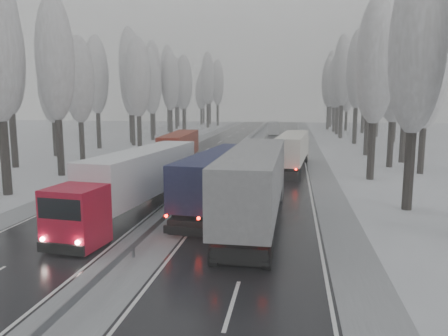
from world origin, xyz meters
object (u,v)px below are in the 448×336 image
(truck_blue_box, at_px, (221,174))
(truck_cream_box, at_px, (294,149))
(truck_grey_tarp, at_px, (256,180))
(truck_red_red, at_px, (178,149))
(box_truck_distant, at_px, (274,128))
(truck_red_white, at_px, (137,179))

(truck_blue_box, xyz_separation_m, truck_cream_box, (4.94, 17.13, -0.01))
(truck_grey_tarp, relative_size, truck_red_red, 1.21)
(truck_cream_box, relative_size, truck_red_red, 1.03)
(box_truck_distant, height_order, truck_red_white, truck_red_white)
(truck_grey_tarp, distance_m, truck_cream_box, 21.05)
(truck_cream_box, bearing_deg, box_truck_distant, 100.26)
(truck_blue_box, distance_m, box_truck_distant, 63.97)
(truck_blue_box, distance_m, truck_red_white, 5.86)
(truck_grey_tarp, height_order, truck_blue_box, truck_grey_tarp)
(truck_grey_tarp, xyz_separation_m, truck_red_white, (-7.70, 0.72, -0.28))
(truck_red_red, bearing_deg, truck_red_white, -86.62)
(box_truck_distant, distance_m, truck_red_white, 67.28)
(truck_red_red, bearing_deg, box_truck_distant, 77.05)
(truck_grey_tarp, distance_m, truck_red_red, 21.70)
(truck_grey_tarp, bearing_deg, truck_red_red, 117.99)
(truck_cream_box, bearing_deg, truck_red_white, -111.04)
(truck_blue_box, xyz_separation_m, truck_red_white, (-4.99, -3.07, 0.12))
(truck_cream_box, distance_m, truck_red_white, 22.51)
(truck_grey_tarp, xyz_separation_m, truck_cream_box, (2.23, 20.93, -0.41))
(truck_blue_box, relative_size, truck_cream_box, 1.01)
(truck_blue_box, distance_m, truck_cream_box, 17.83)
(truck_cream_box, bearing_deg, truck_red_red, -167.13)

